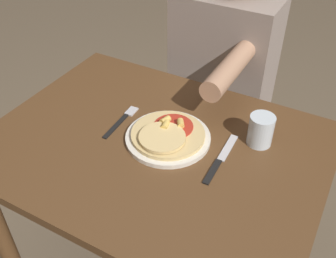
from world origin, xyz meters
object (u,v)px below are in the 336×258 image
at_px(dining_table, 155,176).
at_px(drinking_glass, 261,130).
at_px(fork, 122,120).
at_px(knife, 220,159).
at_px(pizza, 167,134).
at_px(plate, 168,138).
at_px(person_diner, 223,70).

xyz_separation_m(dining_table, drinking_glass, (0.27, 0.15, 0.18)).
bearing_deg(fork, dining_table, -18.05).
xyz_separation_m(knife, drinking_glass, (0.07, 0.12, 0.04)).
height_order(pizza, fork, pizza).
bearing_deg(drinking_glass, knife, -119.58).
bearing_deg(knife, drinking_glass, 60.42).
bearing_deg(plate, person_diner, 94.40).
height_order(dining_table, pizza, pizza).
relative_size(fork, drinking_glass, 1.88).
height_order(plate, person_diner, person_diner).
bearing_deg(fork, knife, -2.96).
bearing_deg(drinking_glass, plate, -154.10).
xyz_separation_m(plate, pizza, (-0.00, -0.00, 0.02)).
distance_m(dining_table, drinking_glass, 0.36).
height_order(plate, drinking_glass, drinking_glass).
xyz_separation_m(drinking_glass, person_diner, (-0.28, 0.41, -0.09)).
distance_m(fork, person_diner, 0.53).
bearing_deg(pizza, person_diner, 94.32).
relative_size(fork, knife, 0.80).
height_order(dining_table, fork, fork).
bearing_deg(fork, pizza, -5.61).
height_order(fork, drinking_glass, drinking_glass).
xyz_separation_m(pizza, fork, (-0.17, 0.02, -0.02)).
xyz_separation_m(dining_table, knife, (0.20, 0.03, 0.14)).
relative_size(plate, pizza, 1.15).
bearing_deg(person_diner, pizza, -85.68).
height_order(dining_table, person_diner, person_diner).
relative_size(knife, person_diner, 0.18).
bearing_deg(pizza, plate, 85.00).
relative_size(knife, drinking_glass, 2.36).
bearing_deg(knife, person_diner, 111.62).
xyz_separation_m(knife, person_diner, (-0.21, 0.53, -0.05)).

